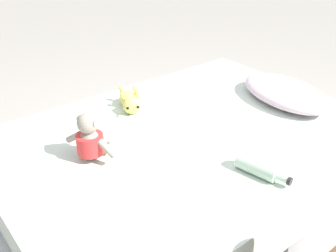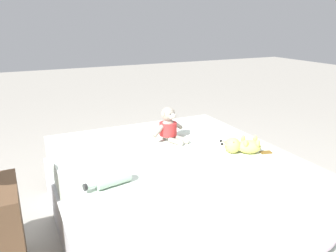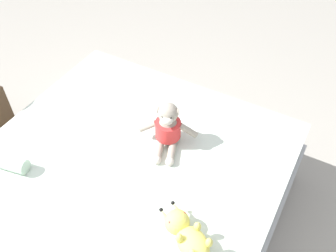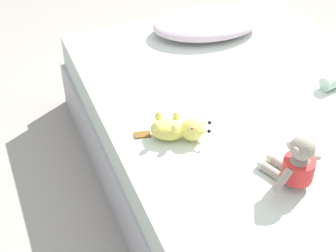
% 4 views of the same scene
% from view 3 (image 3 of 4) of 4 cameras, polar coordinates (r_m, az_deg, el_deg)
% --- Properties ---
extents(bed, '(1.41, 1.96, 0.46)m').
position_cam_3_polar(bed, '(1.79, -11.08, -16.66)').
color(bed, '#B2B2B7').
rests_on(bed, ground_plane).
extents(plush_monkey, '(0.28, 0.25, 0.24)m').
position_cam_3_polar(plush_monkey, '(1.71, -0.05, -0.34)').
color(plush_monkey, '#9E9384').
rests_on(plush_monkey, bed).
extents(plush_yellow_creature, '(0.31, 0.20, 0.10)m').
position_cam_3_polar(plush_yellow_creature, '(1.45, 2.82, -16.41)').
color(plush_yellow_creature, '#EAE066').
rests_on(plush_yellow_creature, bed).
extents(glass_bottle, '(0.25, 0.10, 0.07)m').
position_cam_3_polar(glass_bottle, '(1.81, -23.75, -5.17)').
color(glass_bottle, '#B2D1B7').
rests_on(glass_bottle, bed).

